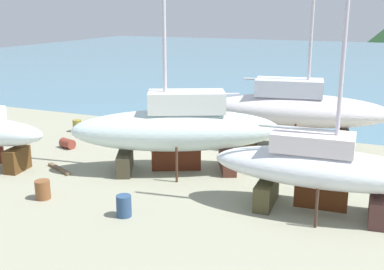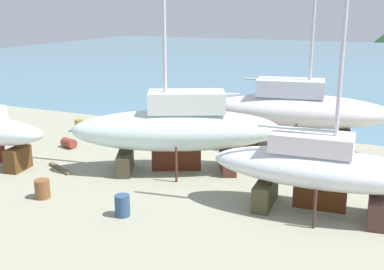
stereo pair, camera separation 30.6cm
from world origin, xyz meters
TOP-DOWN VIEW (x-y plane):
  - ground_plane at (0.00, -3.75)m, footprint 45.51×45.51m
  - sea_water at (0.00, 55.43)m, footprint 135.90×95.61m
  - sailboat_mid_port at (7.71, -4.09)m, footprint 9.22×3.30m
  - sailboat_small_center at (0.06, -1.75)m, footprint 10.95×7.35m
  - sailboat_large_starboard at (4.92, 4.47)m, footprint 11.11×5.00m
  - barrel_tipped_left at (-7.86, -0.60)m, footprint 1.06×0.83m
  - barrel_tar_black at (-9.73, 2.91)m, footprint 0.63×0.63m
  - barrel_rust_far at (0.44, -7.71)m, footprint 0.85×0.85m
  - barrel_blue_faded at (-3.87, -7.54)m, footprint 0.87×0.87m
  - barrel_tipped_right at (-8.44, 3.09)m, footprint 0.78×0.78m
  - timber_plank_far at (-5.68, -4.15)m, footprint 2.07×1.14m

SIDE VIEW (x-z plane):
  - ground_plane at x=0.00m, z-range 0.00..0.00m
  - sea_water at x=0.00m, z-range 0.00..0.00m
  - timber_plank_far at x=-5.68m, z-range 0.00..0.15m
  - barrel_tipped_left at x=-7.86m, z-range 0.00..0.59m
  - barrel_tipped_right at x=-8.44m, z-range 0.00..0.82m
  - barrel_tar_black at x=-9.73m, z-range 0.00..0.84m
  - barrel_blue_faded at x=-3.87m, z-range 0.00..0.85m
  - barrel_rust_far at x=0.44m, z-range 0.00..0.90m
  - sailboat_mid_port at x=7.71m, z-range -4.71..8.63m
  - sailboat_small_center at x=0.06m, z-range -6.16..10.78m
  - sailboat_large_starboard at x=4.92m, z-range -6.29..11.28m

